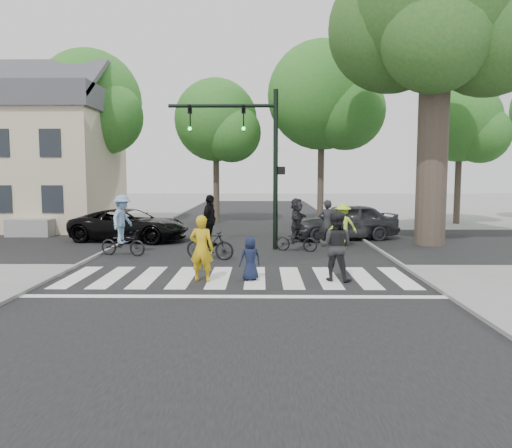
# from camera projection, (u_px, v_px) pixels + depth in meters

# --- Properties ---
(ground) EXTENTS (120.00, 120.00, 0.00)m
(ground) POSITION_uv_depth(u_px,v_px,m) (235.00, 286.00, 12.90)
(ground) COLOR gray
(ground) RESTS_ON ground
(road_stem) EXTENTS (10.00, 70.00, 0.01)m
(road_stem) POSITION_uv_depth(u_px,v_px,m) (243.00, 254.00, 17.88)
(road_stem) COLOR black
(road_stem) RESTS_ON ground
(road_cross) EXTENTS (70.00, 10.00, 0.01)m
(road_cross) POSITION_uv_depth(u_px,v_px,m) (245.00, 243.00, 20.86)
(road_cross) COLOR black
(road_cross) RESTS_ON ground
(curb_left) EXTENTS (0.10, 70.00, 0.10)m
(curb_left) POSITION_uv_depth(u_px,v_px,m) (103.00, 253.00, 17.93)
(curb_left) COLOR gray
(curb_left) RESTS_ON ground
(curb_right) EXTENTS (0.10, 70.00, 0.10)m
(curb_right) POSITION_uv_depth(u_px,v_px,m) (384.00, 253.00, 17.82)
(curb_right) COLOR gray
(curb_right) RESTS_ON ground
(crosswalk) EXTENTS (10.00, 3.85, 0.01)m
(crosswalk) POSITION_uv_depth(u_px,v_px,m) (237.00, 280.00, 13.56)
(crosswalk) COLOR silver
(crosswalk) RESTS_ON ground
(traffic_signal) EXTENTS (4.45, 0.29, 6.00)m
(traffic_signal) POSITION_uv_depth(u_px,v_px,m) (253.00, 146.00, 18.67)
(traffic_signal) COLOR black
(traffic_signal) RESTS_ON ground
(eucalyptus) EXTENTS (8.30, 7.20, 13.00)m
(eucalyptus) POSITION_uv_depth(u_px,v_px,m) (437.00, 15.00, 19.53)
(eucalyptus) COLOR brown
(eucalyptus) RESTS_ON ground
(bg_tree_0) EXTENTS (5.46, 5.20, 8.97)m
(bg_tree_0) POSITION_uv_depth(u_px,v_px,m) (9.00, 116.00, 28.36)
(bg_tree_0) COLOR brown
(bg_tree_0) RESTS_ON ground
(bg_tree_1) EXTENTS (6.09, 5.80, 9.80)m
(bg_tree_1) POSITION_uv_depth(u_px,v_px,m) (93.00, 106.00, 27.73)
(bg_tree_1) COLOR brown
(bg_tree_1) RESTS_ON ground
(bg_tree_2) EXTENTS (5.04, 4.80, 8.40)m
(bg_tree_2) POSITION_uv_depth(u_px,v_px,m) (220.00, 123.00, 28.87)
(bg_tree_2) COLOR brown
(bg_tree_2) RESTS_ON ground
(bg_tree_3) EXTENTS (6.30, 6.00, 10.20)m
(bg_tree_3) POSITION_uv_depth(u_px,v_px,m) (328.00, 99.00, 27.35)
(bg_tree_3) COLOR brown
(bg_tree_3) RESTS_ON ground
(bg_tree_4) EXTENTS (4.83, 4.60, 8.15)m
(bg_tree_4) POSITION_uv_depth(u_px,v_px,m) (465.00, 125.00, 28.24)
(bg_tree_4) COLOR brown
(bg_tree_4) RESTS_ON ground
(house) EXTENTS (8.40, 8.10, 8.82)m
(house) POSITION_uv_depth(u_px,v_px,m) (34.00, 156.00, 26.56)
(house) COLOR beige
(house) RESTS_ON ground
(pedestrian_woman) EXTENTS (0.72, 0.54, 1.79)m
(pedestrian_woman) POSITION_uv_depth(u_px,v_px,m) (202.00, 248.00, 13.29)
(pedestrian_woman) COLOR #BB9914
(pedestrian_woman) RESTS_ON ground
(pedestrian_child) EXTENTS (0.68, 0.55, 1.20)m
(pedestrian_child) POSITION_uv_depth(u_px,v_px,m) (250.00, 259.00, 13.46)
(pedestrian_child) COLOR black
(pedestrian_child) RESTS_ON ground
(pedestrian_adult) EXTENTS (1.12, 1.01, 1.89)m
(pedestrian_adult) POSITION_uv_depth(u_px,v_px,m) (336.00, 246.00, 13.39)
(pedestrian_adult) COLOR black
(pedestrian_adult) RESTS_ON ground
(cyclist_left) EXTENTS (1.79, 1.23, 2.15)m
(cyclist_left) POSITION_uv_depth(u_px,v_px,m) (123.00, 229.00, 17.50)
(cyclist_left) COLOR black
(cyclist_left) RESTS_ON ground
(cyclist_mid) EXTENTS (1.74, 1.09, 2.19)m
(cyclist_mid) POSITION_uv_depth(u_px,v_px,m) (210.00, 233.00, 16.70)
(cyclist_mid) COLOR black
(cyclist_mid) RESTS_ON ground
(cyclist_right) EXTENTS (1.66, 1.53, 1.99)m
(cyclist_right) POSITION_uv_depth(u_px,v_px,m) (297.00, 228.00, 18.51)
(cyclist_right) COLOR black
(cyclist_right) RESTS_ON ground
(car_suv) EXTENTS (5.34, 3.19, 1.39)m
(car_suv) POSITION_uv_depth(u_px,v_px,m) (130.00, 225.00, 21.35)
(car_suv) COLOR black
(car_suv) RESTS_ON ground
(car_grey) EXTENTS (4.95, 2.83, 1.59)m
(car_grey) POSITION_uv_depth(u_px,v_px,m) (344.00, 222.00, 21.85)
(car_grey) COLOR #2E2F33
(car_grey) RESTS_ON ground
(bystander_hivis) EXTENTS (1.21, 0.79, 1.76)m
(bystander_hivis) POSITION_uv_depth(u_px,v_px,m) (343.00, 225.00, 19.36)
(bystander_hivis) COLOR #B5D838
(bystander_hivis) RESTS_ON ground
(bystander_dark) EXTENTS (0.75, 0.56, 1.87)m
(bystander_dark) POSITION_uv_depth(u_px,v_px,m) (327.00, 223.00, 19.60)
(bystander_dark) COLOR black
(bystander_dark) RESTS_ON ground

